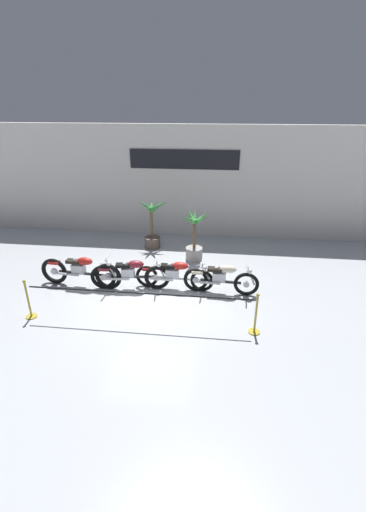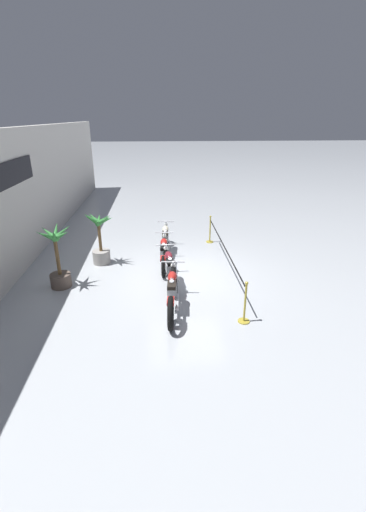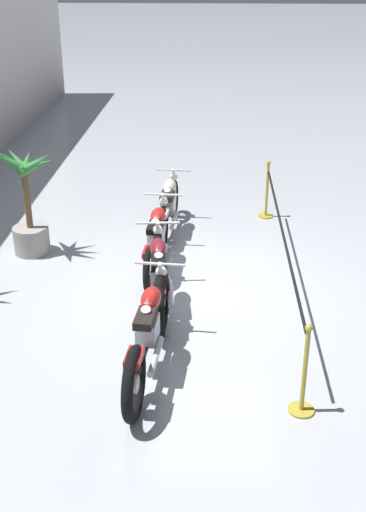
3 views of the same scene
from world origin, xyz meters
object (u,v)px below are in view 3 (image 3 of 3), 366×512
(motorcycle_cream_3, at_px, (169,207))
(stanchion_far_left, at_px, (290,283))
(motorcycle_red_2, at_px, (157,238))
(potted_palm_left_of_row, at_px, (28,207))
(motorcycle_red_0, at_px, (149,332))
(motorcycle_maroon_1, at_px, (159,275))
(stanchion_mid_left, at_px, (267,198))

(motorcycle_cream_3, bearing_deg, stanchion_far_left, -151.02)
(motorcycle_red_2, distance_m, potted_palm_left_of_row, 2.10)
(motorcycle_red_0, bearing_deg, stanchion_far_left, -60.46)
(stanchion_far_left, bearing_deg, potted_palm_left_of_row, 60.60)
(motorcycle_maroon_1, relative_size, potted_palm_left_of_row, 1.28)
(motorcycle_red_0, relative_size, potted_palm_left_of_row, 1.40)
(motorcycle_red_0, height_order, stanchion_mid_left, stanchion_mid_left)
(motorcycle_maroon_1, bearing_deg, stanchion_far_left, -107.42)
(motorcycle_red_0, height_order, motorcycle_red_2, motorcycle_red_0)
(potted_palm_left_of_row, bearing_deg, motorcycle_red_2, -100.88)
(motorcycle_red_2, distance_m, stanchion_far_left, 2.53)
(motorcycle_red_0, relative_size, motorcycle_maroon_1, 1.09)
(motorcycle_red_0, relative_size, stanchion_mid_left, 2.36)
(motorcycle_red_0, bearing_deg, potted_palm_left_of_row, 35.15)
(motorcycle_cream_3, bearing_deg, motorcycle_red_2, 176.29)
(motorcycle_maroon_1, bearing_deg, stanchion_mid_left, -26.18)
(motorcycle_maroon_1, relative_size, motorcycle_cream_3, 1.08)
(motorcycle_red_0, distance_m, motorcycle_red_2, 2.72)
(motorcycle_maroon_1, distance_m, stanchion_mid_left, 3.77)
(motorcycle_red_0, relative_size, motorcycle_cream_3, 1.18)
(stanchion_mid_left, bearing_deg, motorcycle_cream_3, 115.34)
(potted_palm_left_of_row, distance_m, stanchion_mid_left, 4.24)
(motorcycle_red_0, xyz_separation_m, motorcycle_cream_3, (4.04, 0.06, -0.02))
(motorcycle_cream_3, bearing_deg, potted_palm_left_of_row, 113.64)
(motorcycle_red_0, distance_m, stanchion_mid_left, 5.12)
(potted_palm_left_of_row, bearing_deg, motorcycle_red_0, -144.85)
(motorcycle_cream_3, height_order, stanchion_far_left, stanchion_far_left)
(motorcycle_red_0, height_order, stanchion_far_left, stanchion_far_left)
(motorcycle_maroon_1, distance_m, stanchion_far_left, 1.76)
(motorcycle_cream_3, bearing_deg, stanchion_mid_left, -64.66)
(motorcycle_red_0, distance_m, potted_palm_left_of_row, 3.81)
(motorcycle_cream_3, relative_size, potted_palm_left_of_row, 1.19)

